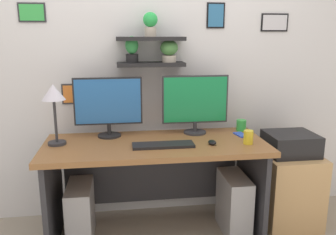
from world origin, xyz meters
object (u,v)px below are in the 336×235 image
Objects in this scene: printer at (291,144)px; computer_tower_left at (81,213)px; desk at (155,166)px; monitor_left at (108,105)px; monitor_right at (195,103)px; computer_mouse at (212,142)px; drawer_cabinet at (287,188)px; keyboard at (163,145)px; pen_cup at (248,137)px; computer_tower_right at (234,204)px; cell_phone at (241,135)px; coffee_mug at (241,125)px; desk_lamp at (54,98)px.

printer reaches higher than computer_tower_left.
desk is 0.60m from monitor_left.
monitor_right is at bearing 13.72° from computer_tower_left.
computer_mouse reaches higher than drawer_cabinet.
keyboard is 0.36m from computer_mouse.
pen_cup is 0.21× the size of computer_tower_right.
coffee_mug reaches higher than cell_phone.
pen_cup is 0.22× the size of computer_tower_left.
monitor_right is at bearing -177.53° from coffee_mug.
monitor_right is 1.20× the size of desk_lamp.
desk is 3.69× the size of computer_tower_left.
computer_tower_left is (-1.31, -0.24, -0.57)m from coffee_mug.
computer_tower_left is at bearing -166.28° from monitor_right.
monitor_left reaches higher than cell_phone.
monitor_right reaches higher than monitor_left.
drawer_cabinet is at bearing 8.15° from keyboard.
monitor_left is at bearing -180.00° from monitor_right.
monitor_right reaches higher than desk_lamp.
computer_tower_right is at bearing -8.83° from desk.
drawer_cabinet is at bearing 90.00° from printer.
desk_lamp reaches higher than computer_tower_right.
computer_tower_left is (-1.24, 0.12, -0.58)m from pen_cup.
computer_tower_right is (-0.08, -0.14, -0.52)m from cell_phone.
coffee_mug is 0.41m from printer.
drawer_cabinet is (1.80, -0.00, -0.79)m from desk_lamp.
printer reaches higher than computer_tower_right.
computer_mouse is at bearing -20.84° from desk.
desk is 3.73× the size of keyboard.
computer_tower_right is (1.32, -0.10, -0.86)m from desk_lamp.
computer_mouse is 0.15× the size of drawer_cabinet.
computer_tower_left is at bearing -23.05° from desk_lamp.
desk_lamp is 1.58m from computer_tower_right.
coffee_mug is (1.45, 0.18, -0.30)m from desk_lamp.
desk is 0.27m from keyboard.
pen_cup is 0.26× the size of printer.
drawer_cabinet is at bearing 12.40° from computer_mouse.
monitor_right is (0.34, 0.16, 0.46)m from desk.
cell_phone is 1.37m from computer_tower_left.
monitor_left is 0.99× the size of monitor_right.
drawer_cabinet is 1.27× the size of computer_tower_right.
computer_mouse reaches higher than cell_phone.
monitor_left reaches higher than computer_mouse.
computer_mouse is 0.20× the size of desk_lamp.
coffee_mug reaches higher than desk.
monitor_left reaches higher than desk.
computer_mouse is 0.90× the size of pen_cup.
computer_tower_left is (0.14, -0.06, -0.87)m from desk_lamp.
computer_mouse reaches higher than desk.
monitor_left is 1.12× the size of computer_tower_right.
keyboard is 1.15m from drawer_cabinet.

